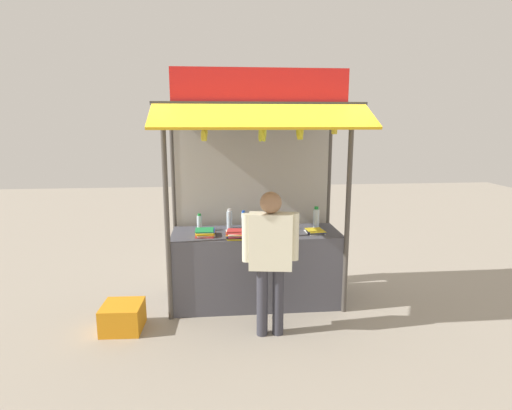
{
  "coord_description": "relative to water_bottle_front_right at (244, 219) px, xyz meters",
  "views": [
    {
      "loc": [
        -0.48,
        -5.07,
        2.32
      ],
      "look_at": [
        0.0,
        0.0,
        1.29
      ],
      "focal_mm": 29.14,
      "sensor_mm": 36.0,
      "label": 1
    }
  ],
  "objects": [
    {
      "name": "magazine_stack_far_left",
      "position": [
        -0.13,
        -0.51,
        -0.06
      ],
      "size": [
        0.25,
        0.3,
        0.08
      ],
      "color": "yellow",
      "rests_on": "stall_counter"
    },
    {
      "name": "water_bottle_far_right",
      "position": [
        -0.57,
        -0.15,
        0.0
      ],
      "size": [
        0.06,
        0.06,
        0.23
      ],
      "color": "silver",
      "rests_on": "stall_counter"
    },
    {
      "name": "stall_counter",
      "position": [
        0.14,
        -0.27,
        -0.58
      ],
      "size": [
        2.12,
        0.76,
        0.94
      ],
      "primitive_type": "cube",
      "color": "#4C4C56",
      "rests_on": "ground"
    },
    {
      "name": "magazine_stack_center",
      "position": [
        0.26,
        -0.45,
        -0.08
      ],
      "size": [
        0.21,
        0.29,
        0.06
      ],
      "color": "black",
      "rests_on": "stall_counter"
    },
    {
      "name": "water_bottle_front_right",
      "position": [
        0.0,
        0.0,
        0.0
      ],
      "size": [
        0.06,
        0.06,
        0.22
      ],
      "color": "silver",
      "rests_on": "stall_counter"
    },
    {
      "name": "ground_plane",
      "position": [
        0.14,
        -0.27,
        -1.05
      ],
      "size": [
        20.0,
        20.0,
        0.0
      ],
      "primitive_type": "plane",
      "color": "#9E9384"
    },
    {
      "name": "banana_bunch_leftmost",
      "position": [
        0.16,
        -0.75,
        1.13
      ],
      "size": [
        0.11,
        0.11,
        0.3
      ],
      "color": "#332D23"
    },
    {
      "name": "water_bottle_left",
      "position": [
        0.94,
        -0.14,
        0.03
      ],
      "size": [
        0.08,
        0.08,
        0.29
      ],
      "color": "silver",
      "rests_on": "stall_counter"
    },
    {
      "name": "banana_bunch_inner_left",
      "position": [
        -0.47,
        -0.75,
        1.12
      ],
      "size": [
        0.1,
        0.09,
        0.29
      ],
      "color": "#332D23"
    },
    {
      "name": "banana_bunch_rightmost",
      "position": [
        0.97,
        -0.75,
        1.2
      ],
      "size": [
        0.09,
        0.08,
        0.22
      ],
      "color": "#332D23"
    },
    {
      "name": "banana_bunch_inner_right",
      "position": [
        0.58,
        -0.75,
        1.14
      ],
      "size": [
        0.09,
        0.09,
        0.28
      ],
      "color": "#332D23"
    },
    {
      "name": "magazine_stack_mid_left",
      "position": [
        -0.49,
        -0.39,
        -0.07
      ],
      "size": [
        0.25,
        0.26,
        0.08
      ],
      "color": "red",
      "rests_on": "stall_counter"
    },
    {
      "name": "vendor_person",
      "position": [
        0.21,
        -1.13,
        -0.08
      ],
      "size": [
        0.61,
        0.26,
        1.6
      ],
      "rotation": [
        0.0,
        0.0,
        -0.15
      ],
      "color": "#383842",
      "rests_on": "ground"
    },
    {
      "name": "magazine_stack_rear_center",
      "position": [
        0.88,
        -0.38,
        -0.08
      ],
      "size": [
        0.24,
        0.28,
        0.04
      ],
      "color": "white",
      "rests_on": "stall_counter"
    },
    {
      "name": "plastic_crate",
      "position": [
        -1.43,
        -0.87,
        -0.89
      ],
      "size": [
        0.45,
        0.45,
        0.31
      ],
      "primitive_type": "cube",
      "rotation": [
        0.0,
        0.0,
        -0.04
      ],
      "color": "orange",
      "rests_on": "ground"
    },
    {
      "name": "stall_structure",
      "position": [
        0.14,
        -0.14,
        0.7
      ],
      "size": [
        2.32,
        1.62,
        2.88
      ],
      "color": "#4C4742",
      "rests_on": "ground"
    },
    {
      "name": "water_bottle_front_left",
      "position": [
        -0.19,
        -0.06,
        0.02
      ],
      "size": [
        0.07,
        0.07,
        0.26
      ],
      "color": "silver",
      "rests_on": "stall_counter"
    },
    {
      "name": "water_bottle_right",
      "position": [
        0.34,
        -0.2,
        0.03
      ],
      "size": [
        0.08,
        0.08,
        0.3
      ],
      "color": "silver",
      "rests_on": "stall_counter"
    }
  ]
}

